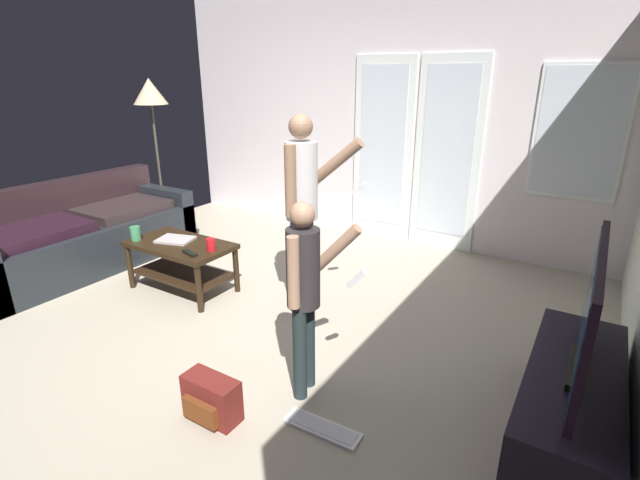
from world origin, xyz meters
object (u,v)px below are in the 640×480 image
object	(u,v)px
cup_near_edge	(135,233)
leather_couch	(82,237)
coffee_table	(181,256)
tv_stand	(569,406)
person_adult	(303,197)
laptop_closed	(175,240)
tv_remote_black	(190,253)
person_child	(305,284)
cup_by_laptop	(211,245)
loose_keyboard	(322,428)
floor_lamp	(150,98)
flat_screen_tv	(589,314)
backpack	(211,399)

from	to	relation	value
cup_near_edge	leather_couch	bearing A→B (deg)	178.89
coffee_table	tv_stand	bearing A→B (deg)	-3.72
person_adult	laptop_closed	size ratio (longest dim) A/B	5.19
coffee_table	tv_remote_black	world-z (taller)	tv_remote_black
person_adult	person_child	xyz separation A→B (m)	(0.62, -0.91, -0.22)
laptop_closed	cup_by_laptop	size ratio (longest dim) A/B	2.85
tv_remote_black	cup_by_laptop	bearing A→B (deg)	74.89
leather_couch	loose_keyboard	bearing A→B (deg)	-12.00
floor_lamp	laptop_closed	world-z (taller)	floor_lamp
floor_lamp	tv_remote_black	xyz separation A→B (m)	(1.86, -1.28, -1.12)
person_child	tv_remote_black	bearing A→B (deg)	162.55
person_child	laptop_closed	distance (m)	1.91
person_child	loose_keyboard	size ratio (longest dim) A/B	2.70
leather_couch	laptop_closed	bearing A→B (deg)	7.55
cup_near_edge	cup_by_laptop	world-z (taller)	cup_near_edge
leather_couch	floor_lamp	xyz separation A→B (m)	(-0.30, 1.27, 1.27)
coffee_table	tv_stand	world-z (taller)	coffee_table
tv_stand	flat_screen_tv	xyz separation A→B (m)	(-0.00, 0.00, 0.54)
flat_screen_tv	cup_near_edge	distance (m)	3.48
person_adult	loose_keyboard	distance (m)	1.71
tv_remote_black	loose_keyboard	bearing A→B (deg)	-8.03
person_child	loose_keyboard	world-z (taller)	person_child
person_child	cup_by_laptop	world-z (taller)	person_child
leather_couch	coffee_table	distance (m)	1.29
leather_couch	coffee_table	world-z (taller)	leather_couch
backpack	cup_by_laptop	distance (m)	1.54
leather_couch	person_adult	world-z (taller)	person_adult
tv_stand	cup_by_laptop	distance (m)	2.75
leather_couch	tv_stand	size ratio (longest dim) A/B	1.65
loose_keyboard	tv_remote_black	bearing A→B (deg)	158.03
laptop_closed	tv_remote_black	world-z (taller)	tv_remote_black
flat_screen_tv	loose_keyboard	bearing A→B (deg)	-150.56
flat_screen_tv	floor_lamp	world-z (taller)	floor_lamp
leather_couch	backpack	bearing A→B (deg)	-19.34
backpack	cup_near_edge	xyz separation A→B (m)	(-1.78, 0.92, 0.38)
cup_near_edge	tv_remote_black	size ratio (longest dim) A/B	0.74
flat_screen_tv	leather_couch	bearing A→B (deg)	179.21
tv_remote_black	flat_screen_tv	bearing A→B (deg)	12.88
floor_lamp	loose_keyboard	xyz separation A→B (m)	(3.55, -1.96, -1.56)
flat_screen_tv	person_child	size ratio (longest dim) A/B	0.98
laptop_closed	floor_lamp	bearing A→B (deg)	126.96
person_child	laptop_closed	size ratio (longest dim) A/B	3.99
person_child	floor_lamp	size ratio (longest dim) A/B	0.67
tv_stand	cup_by_laptop	size ratio (longest dim) A/B	12.36
person_adult	backpack	xyz separation A→B (m)	(0.30, -1.39, -0.81)
leather_couch	laptop_closed	xyz separation A→B (m)	(1.20, 0.16, 0.15)
tv_stand	cup_by_laptop	bearing A→B (deg)	175.58
person_adult	flat_screen_tv	bearing A→B (deg)	-14.31
coffee_table	person_child	world-z (taller)	person_child
person_adult	cup_by_laptop	size ratio (longest dim) A/B	14.83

